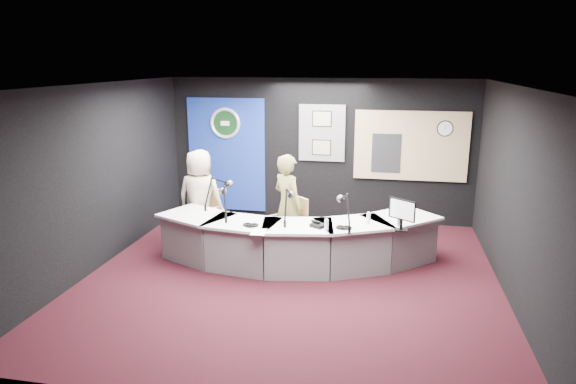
% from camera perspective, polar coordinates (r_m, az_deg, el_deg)
% --- Properties ---
extents(ground, '(6.00, 6.00, 0.00)m').
position_cam_1_polar(ground, '(7.71, 0.32, -9.48)').
color(ground, black).
rests_on(ground, ground).
extents(ceiling, '(6.00, 6.00, 0.02)m').
position_cam_1_polar(ceiling, '(7.06, 0.36, 11.77)').
color(ceiling, silver).
rests_on(ceiling, ground).
extents(wall_back, '(6.00, 0.02, 2.80)m').
position_cam_1_polar(wall_back, '(10.16, 3.49, 4.63)').
color(wall_back, black).
rests_on(wall_back, ground).
extents(wall_front, '(6.00, 0.02, 2.80)m').
position_cam_1_polar(wall_front, '(4.49, -6.87, -8.34)').
color(wall_front, black).
rests_on(wall_front, ground).
extents(wall_left, '(0.02, 6.00, 2.80)m').
position_cam_1_polar(wall_left, '(8.34, -20.37, 1.57)').
color(wall_left, black).
rests_on(wall_left, ground).
extents(wall_right, '(0.02, 6.00, 2.80)m').
position_cam_1_polar(wall_right, '(7.34, 24.02, -0.46)').
color(wall_right, black).
rests_on(wall_right, ground).
extents(broadcast_desk, '(4.50, 1.90, 0.75)m').
position_cam_1_polar(broadcast_desk, '(8.08, 0.71, -5.47)').
color(broadcast_desk, silver).
rests_on(broadcast_desk, ground).
extents(backdrop_panel, '(1.60, 0.05, 2.30)m').
position_cam_1_polar(backdrop_panel, '(10.57, -6.82, 4.11)').
color(backdrop_panel, navy).
rests_on(backdrop_panel, wall_back).
extents(agency_seal, '(0.63, 0.07, 0.63)m').
position_cam_1_polar(agency_seal, '(10.44, -7.00, 7.59)').
color(agency_seal, silver).
rests_on(agency_seal, backdrop_panel).
extents(seal_center, '(0.48, 0.01, 0.48)m').
position_cam_1_polar(seal_center, '(10.44, -6.99, 7.59)').
color(seal_center, black).
rests_on(seal_center, backdrop_panel).
extents(pinboard, '(0.90, 0.04, 1.10)m').
position_cam_1_polar(pinboard, '(10.07, 3.79, 6.55)').
color(pinboard, slate).
rests_on(pinboard, wall_back).
extents(framed_photo_upper, '(0.34, 0.02, 0.27)m').
position_cam_1_polar(framed_photo_upper, '(10.01, 3.79, 8.12)').
color(framed_photo_upper, gray).
rests_on(framed_photo_upper, pinboard).
extents(framed_photo_lower, '(0.34, 0.02, 0.27)m').
position_cam_1_polar(framed_photo_lower, '(10.09, 3.74, 4.95)').
color(framed_photo_lower, gray).
rests_on(framed_photo_lower, pinboard).
extents(booth_window_frame, '(2.12, 0.06, 1.32)m').
position_cam_1_polar(booth_window_frame, '(10.03, 13.48, 5.00)').
color(booth_window_frame, tan).
rests_on(booth_window_frame, wall_back).
extents(booth_glow, '(2.00, 0.02, 1.20)m').
position_cam_1_polar(booth_glow, '(10.02, 13.48, 4.99)').
color(booth_glow, '#DEBA8C').
rests_on(booth_glow, booth_window_frame).
extents(equipment_rack, '(0.55, 0.02, 0.75)m').
position_cam_1_polar(equipment_rack, '(10.02, 10.86, 4.26)').
color(equipment_rack, black).
rests_on(equipment_rack, booth_window_frame).
extents(wall_clock, '(0.28, 0.01, 0.28)m').
position_cam_1_polar(wall_clock, '(10.00, 17.06, 6.76)').
color(wall_clock, white).
rests_on(wall_clock, booth_window_frame).
extents(armchair_left, '(0.64, 0.64, 0.89)m').
position_cam_1_polar(armchair_left, '(9.11, -9.63, -2.89)').
color(armchair_left, '#A4784B').
rests_on(armchair_left, ground).
extents(armchair_right, '(0.85, 0.85, 1.07)m').
position_cam_1_polar(armchair_right, '(8.41, -0.03, -3.51)').
color(armchair_right, '#A4784B').
rests_on(armchair_right, ground).
extents(draped_jacket, '(0.51, 0.25, 0.70)m').
position_cam_1_polar(draped_jacket, '(9.31, -9.74, -1.40)').
color(draped_jacket, '#6B695A').
rests_on(draped_jacket, armchair_left).
extents(person_man, '(0.84, 0.57, 1.66)m').
position_cam_1_polar(person_man, '(9.00, -9.73, -0.56)').
color(person_man, '#C3B59C').
rests_on(person_man, ground).
extents(person_woman, '(0.73, 0.71, 1.68)m').
position_cam_1_polar(person_woman, '(8.32, -0.03, -1.50)').
color(person_woman, olive).
rests_on(person_woman, ground).
extents(computer_monitor, '(0.36, 0.28, 0.29)m').
position_cam_1_polar(computer_monitor, '(7.48, 12.55, -1.90)').
color(computer_monitor, black).
rests_on(computer_monitor, broadcast_desk).
extents(desk_phone, '(0.26, 0.24, 0.05)m').
position_cam_1_polar(desk_phone, '(7.56, 3.36, -3.72)').
color(desk_phone, black).
rests_on(desk_phone, broadcast_desk).
extents(headphones_near, '(0.19, 0.19, 0.03)m').
position_cam_1_polar(headphones_near, '(7.52, 6.22, -3.93)').
color(headphones_near, black).
rests_on(headphones_near, broadcast_desk).
extents(headphones_far, '(0.21, 0.21, 0.03)m').
position_cam_1_polar(headphones_far, '(7.61, -4.17, -3.66)').
color(headphones_far, black).
rests_on(headphones_far, broadcast_desk).
extents(paper_stack, '(0.30, 0.37, 0.00)m').
position_cam_1_polar(paper_stack, '(8.46, -8.85, -2.05)').
color(paper_stack, white).
rests_on(paper_stack, broadcast_desk).
extents(notepad, '(0.22, 0.30, 0.00)m').
position_cam_1_polar(notepad, '(7.35, -3.28, -4.46)').
color(notepad, white).
rests_on(notepad, broadcast_desk).
extents(boom_mic_a, '(0.37, 0.69, 0.60)m').
position_cam_1_polar(boom_mic_a, '(8.57, -7.82, 0.28)').
color(boom_mic_a, black).
rests_on(boom_mic_a, broadcast_desk).
extents(boom_mic_b, '(0.35, 0.70, 0.60)m').
position_cam_1_polar(boom_mic_b, '(8.02, -7.09, -0.70)').
color(boom_mic_b, black).
rests_on(boom_mic_b, broadcast_desk).
extents(boom_mic_c, '(0.16, 0.74, 0.60)m').
position_cam_1_polar(boom_mic_c, '(7.75, -0.00, -1.12)').
color(boom_mic_c, black).
rests_on(boom_mic_c, broadcast_desk).
extents(boom_mic_d, '(0.31, 0.71, 0.60)m').
position_cam_1_polar(boom_mic_d, '(7.54, 6.35, -1.65)').
color(boom_mic_d, black).
rests_on(boom_mic_d, broadcast_desk).
extents(water_bottles, '(1.08, 0.51, 0.18)m').
position_cam_1_polar(water_bottles, '(7.58, 8.35, -3.30)').
color(water_bottles, silver).
rests_on(water_bottles, broadcast_desk).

